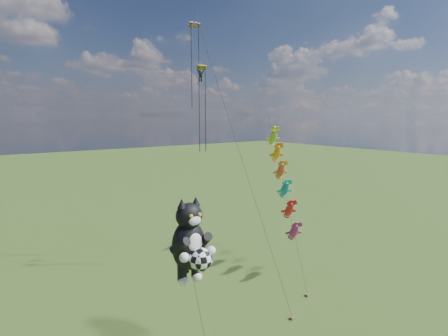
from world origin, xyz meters
TOP-DOWN VIEW (x-y plane):
  - cat_kite_rig at (3.01, -2.52)m, footprint 2.68×4.21m
  - fish_windsock_rig at (19.80, 5.62)m, footprint 8.07×13.89m
  - parafoil_rig at (12.79, 10.83)m, footprint 2.70×17.51m

SIDE VIEW (x-z plane):
  - cat_kite_rig at x=3.01m, z-range 2.44..13.18m
  - fish_windsock_rig at x=19.80m, z-range 0.99..16.94m
  - parafoil_rig at x=12.79m, z-range 6.44..33.69m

